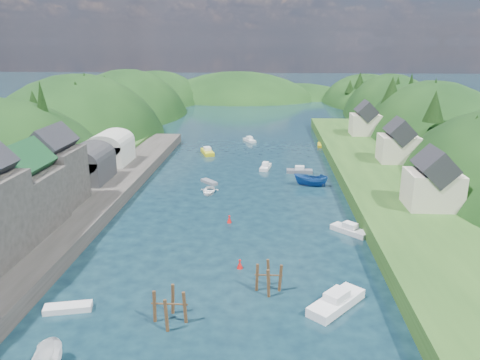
# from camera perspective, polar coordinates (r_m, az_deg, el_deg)

# --- Properties ---
(ground) EXTENTS (600.00, 600.00, 0.00)m
(ground) POSITION_cam_1_polar(r_m,az_deg,el_deg) (94.35, 0.84, 1.46)
(ground) COLOR black
(ground) RESTS_ON ground
(hillside_left) EXTENTS (44.00, 245.56, 52.00)m
(hillside_left) POSITION_cam_1_polar(r_m,az_deg,el_deg) (130.19, -18.81, 1.14)
(hillside_left) COLOR black
(hillside_left) RESTS_ON ground
(hillside_right) EXTENTS (36.00, 245.56, 48.00)m
(hillside_right) POSITION_cam_1_polar(r_m,az_deg,el_deg) (127.01, 22.14, 0.71)
(hillside_right) COLOR black
(hillside_right) RESTS_ON ground
(far_hills) EXTENTS (103.00, 68.00, 44.00)m
(far_hills) POSITION_cam_1_polar(r_m,az_deg,el_deg) (217.92, 2.74, 7.17)
(far_hills) COLOR black
(far_hills) RESTS_ON ground
(hill_trees) EXTENTS (92.32, 148.56, 12.69)m
(hill_trees) POSITION_cam_1_polar(r_m,az_deg,el_deg) (106.55, 1.41, 9.30)
(hill_trees) COLOR black
(hill_trees) RESTS_ON ground
(quay_left) EXTENTS (12.00, 110.00, 2.00)m
(quay_left) POSITION_cam_1_polar(r_m,az_deg,el_deg) (71.25, -20.12, -3.80)
(quay_left) COLOR #2D2B28
(quay_left) RESTS_ON ground
(terrace_left_grass) EXTENTS (12.00, 110.00, 2.50)m
(terrace_left_grass) POSITION_cam_1_polar(r_m,az_deg,el_deg) (74.24, -25.10, -3.36)
(terrace_left_grass) COLOR #234719
(terrace_left_grass) RESTS_ON ground
(boat_sheds) EXTENTS (7.00, 21.00, 7.50)m
(boat_sheds) POSITION_cam_1_polar(r_m,az_deg,el_deg) (87.70, -16.77, 3.14)
(boat_sheds) COLOR #2D2D30
(boat_sheds) RESTS_ON quay_left
(terrace_right) EXTENTS (16.00, 120.00, 2.40)m
(terrace_right) POSITION_cam_1_polar(r_m,az_deg,el_deg) (86.79, 17.23, 0.18)
(terrace_right) COLOR #234719
(terrace_right) RESTS_ON ground
(right_bank_cottages) EXTENTS (9.00, 59.24, 8.41)m
(right_bank_cottages) POSITION_cam_1_polar(r_m,az_deg,el_deg) (94.29, 18.10, 4.28)
(right_bank_cottages) COLOR beige
(right_bank_cottages) RESTS_ON terrace_right
(piling_cluster_near) EXTENTS (3.33, 3.10, 3.65)m
(piling_cluster_near) POSITION_cam_1_polar(r_m,az_deg,el_deg) (44.27, -8.56, -15.35)
(piling_cluster_near) COLOR #382314
(piling_cluster_near) RESTS_ON ground
(piling_cluster_far) EXTENTS (2.83, 2.68, 3.49)m
(piling_cluster_far) POSITION_cam_1_polar(r_m,az_deg,el_deg) (48.78, 3.49, -12.08)
(piling_cluster_far) COLOR #382314
(piling_cluster_far) RESTS_ON ground
(channel_buoy_near) EXTENTS (0.70, 0.70, 1.10)m
(channel_buoy_near) POSITION_cam_1_polar(r_m,az_deg,el_deg) (53.36, -0.02, -10.24)
(channel_buoy_near) COLOR #AE0F0D
(channel_buoy_near) RESTS_ON ground
(channel_buoy_far) EXTENTS (0.70, 0.70, 1.10)m
(channel_buoy_far) POSITION_cam_1_polar(r_m,az_deg,el_deg) (66.02, -1.32, -4.83)
(channel_buoy_far) COLOR #AE0F0D
(channel_buoy_far) RESTS_ON ground
(moored_boats) EXTENTS (34.66, 93.95, 2.30)m
(moored_boats) POSITION_cam_1_polar(r_m,az_deg,el_deg) (71.85, 1.43, -2.87)
(moored_boats) COLOR slate
(moored_boats) RESTS_ON ground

